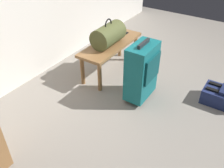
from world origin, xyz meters
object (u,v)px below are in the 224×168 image
object	(u,v)px
backpack_navy	(221,96)
duffel_bag_olive	(108,35)
cell_phone	(123,32)
suitcase_upright_teal	(142,71)
bench	(111,48)

from	to	relation	value
backpack_navy	duffel_bag_olive	bearing A→B (deg)	96.58
cell_phone	suitcase_upright_teal	size ratio (longest dim) A/B	0.20
duffel_bag_olive	cell_phone	distance (m)	0.44
suitcase_upright_teal	bench	bearing A→B (deg)	63.11
cell_phone	duffel_bag_olive	bearing A→B (deg)	-174.70
bench	cell_phone	xyz separation A→B (m)	(0.37, 0.04, 0.07)
cell_phone	backpack_navy	world-z (taller)	cell_phone
duffel_bag_olive	suitcase_upright_teal	size ratio (longest dim) A/B	0.61
cell_phone	suitcase_upright_teal	distance (m)	0.93
backpack_navy	cell_phone	bearing A→B (deg)	79.97
duffel_bag_olive	backpack_navy	world-z (taller)	duffel_bag_olive
duffel_bag_olive	cell_phone	bearing A→B (deg)	5.30
duffel_bag_olive	cell_phone	size ratio (longest dim) A/B	3.06
duffel_bag_olive	cell_phone	world-z (taller)	duffel_bag_olive
bench	backpack_navy	distance (m)	1.44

